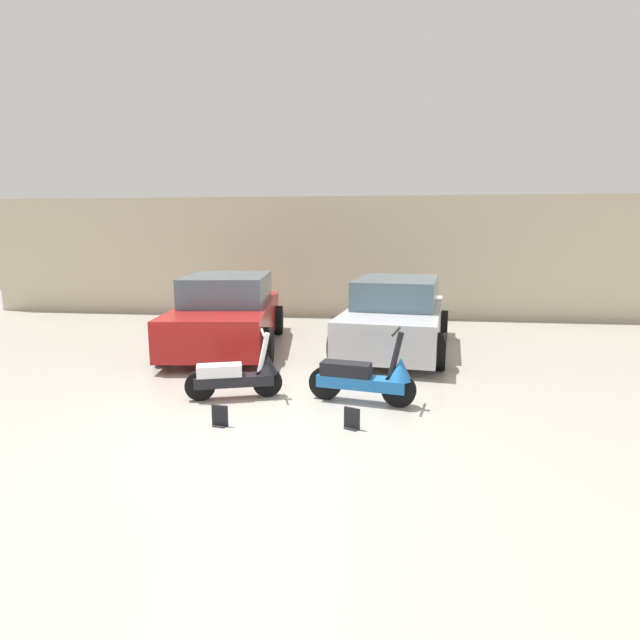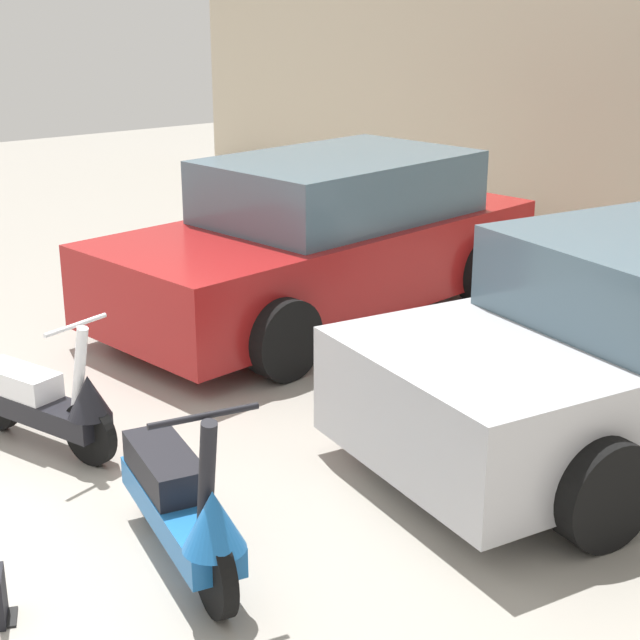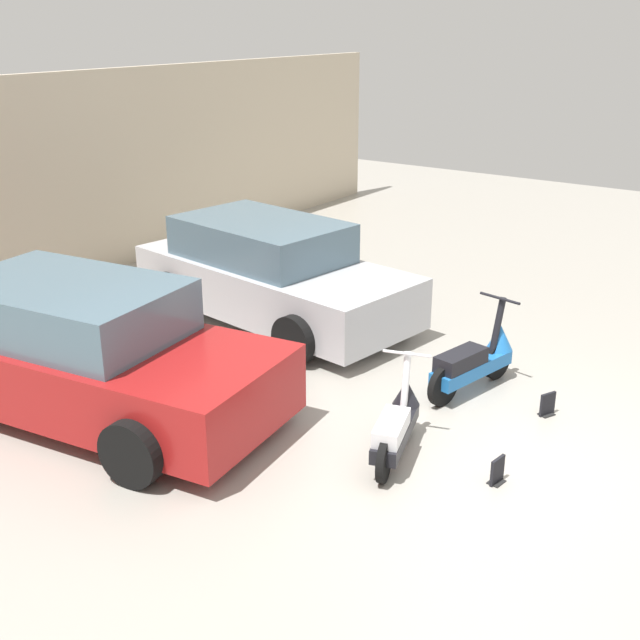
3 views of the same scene
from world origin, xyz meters
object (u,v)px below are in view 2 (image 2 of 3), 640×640
Objects in this scene: scooter_front_left at (46,401)px; placard_near_right_scooter at (2,599)px; car_rear_left at (325,241)px; scooter_front_right at (183,504)px.

scooter_front_left reaches higher than placard_near_right_scooter.
scooter_front_right is at bearing 34.88° from car_rear_left.
scooter_front_left is 0.29× the size of car_rear_left.
scooter_front_right is at bearing -17.65° from scooter_front_left.
scooter_front_right reaches higher than placard_near_right_scooter.
car_rear_left is at bearing 92.12° from scooter_front_left.
scooter_front_right is (1.78, -0.00, 0.03)m from scooter_front_left.
car_rear_left is (-2.92, 3.19, 0.33)m from scooter_front_right.
placard_near_right_scooter is at bearing -87.06° from scooter_front_right.
scooter_front_right is at bearing 81.85° from placard_near_right_scooter.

